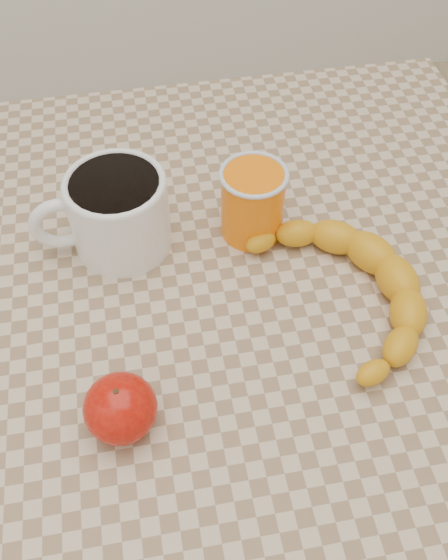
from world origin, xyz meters
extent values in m
plane|color=tan|center=(0.00, 0.00, 0.00)|extent=(3.00, 3.00, 0.00)
cube|color=#C7AE8D|center=(0.00, 0.00, 0.73)|extent=(0.80, 0.80, 0.04)
cube|color=olive|center=(0.00, 0.00, 0.68)|extent=(0.74, 0.74, 0.06)
cylinder|color=olive|center=(-0.35, 0.35, 0.35)|extent=(0.05, 0.05, 0.71)
cylinder|color=olive|center=(0.35, 0.35, 0.35)|extent=(0.05, 0.05, 0.71)
cylinder|color=white|center=(-0.10, 0.09, 0.80)|extent=(0.12, 0.12, 0.09)
cylinder|color=black|center=(-0.10, 0.09, 0.84)|extent=(0.10, 0.10, 0.01)
torus|color=white|center=(-0.10, 0.09, 0.84)|extent=(0.11, 0.11, 0.01)
torus|color=white|center=(-0.17, 0.09, 0.80)|extent=(0.07, 0.02, 0.07)
cylinder|color=orange|center=(0.05, 0.09, 0.79)|extent=(0.07, 0.07, 0.09)
torus|color=silver|center=(0.05, 0.09, 0.84)|extent=(0.08, 0.08, 0.01)
ellipsoid|color=#9B0905|center=(-0.12, -0.14, 0.78)|extent=(0.09, 0.09, 0.06)
cylinder|color=#382311|center=(-0.12, -0.14, 0.81)|extent=(0.01, 0.01, 0.01)
camera|label=1|loc=(-0.07, -0.41, 1.29)|focal=40.00mm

